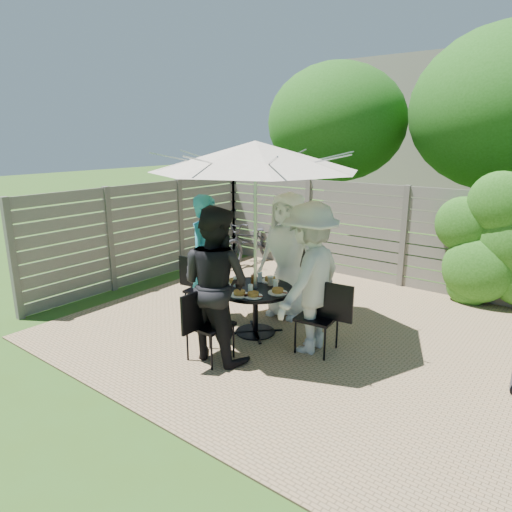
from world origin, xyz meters
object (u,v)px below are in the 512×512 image
Objects in this scene: chair_front at (210,339)px; plate_right at (278,291)px; glass_front at (250,290)px; patio_table at (255,302)px; coffee_cup at (270,281)px; plate_left at (235,282)px; glass_back at (260,277)px; umbrella at (255,156)px; glass_right at (276,285)px; chair_left at (203,301)px; chair_right at (318,331)px; plate_extra at (253,295)px; person_right at (310,279)px; plate_front at (239,294)px; bicycle at (252,241)px; person_back at (288,256)px; plate_back at (270,280)px; person_front at (216,284)px; syrup_jug at (254,281)px; chair_back at (291,294)px; glass_left at (236,282)px; person_left at (209,260)px.

chair_front is 1.11m from plate_right.
patio_table is at bearing 114.32° from glass_front.
coffee_cup is at bearing 92.90° from glass_front.
glass_back reaches higher than plate_left.
umbrella is at bearing -65.68° from glass_back.
chair_left is at bearing -172.74° from glass_right.
plate_extra is (-0.77, -0.33, 0.41)m from chair_right.
person_right is at bearing -8.10° from glass_right.
glass_front is (0.10, 0.10, 0.05)m from plate_front.
glass_right is (0.26, 0.12, -1.69)m from umbrella.
patio_table is 0.39m from glass_back.
person_right is 7.41× the size of plate_right.
person_right reaches higher than plate_right.
umbrella is 10.83× the size of plate_right.
umbrella reaches higher than bicycle.
person_back is 0.53m from plate_back.
person_front is 0.62m from glass_front.
plate_back is (-0.98, 0.32, 0.41)m from chair_right.
coffee_cup is at bearing -8.62° from glass_back.
umbrella is at bearing 123.69° from patio_table.
umbrella reaches higher than plate_extra.
person_back is at bearing 92.32° from umbrella.
chair_front is at bearing -101.33° from glass_right.
syrup_jug is at bearing 142.51° from umbrella.
person_right is 8.03× the size of plate_extra.
chair_front is 1.37m from chair_right.
glass_right is at bearing 24.32° from patio_table.
glass_front is (-0.08, 0.04, 0.05)m from plate_extra.
bicycle is at bearing 124.19° from plate_left.
plate_front is 1.62× the size of syrup_jug.
plate_left is 2.17× the size of coffee_cup.
plate_front is at bearing -51.71° from bicycle.
chair_left is at bearing -43.49° from chair_back.
glass_left is at bearing -105.52° from person_back.
glass_front is at bearing -105.52° from person_left.
coffee_cup is (0.06, 1.05, -0.22)m from person_front.
plate_right is 1.86× the size of glass_right.
plate_extra is 4.03m from bicycle.
person_front is at bearing 1.78° from chair_front.
plate_front is 0.19m from plate_extra.
chair_back is 0.53× the size of person_left.
chair_left is 3.21m from bicycle.
plate_front is at bearing -97.46° from coffee_cup.
glass_left is at bearing 1.02° from chair_right.
person_front reaches higher than glass_right.
plate_front and plate_right have the same top height.
plate_extra is at bearing -53.24° from syrup_jug.
chair_right is at bearing -139.30° from person_front.
coffee_cup is (0.21, -0.03, -0.01)m from glass_back.
person_front reaches higher than plate_front.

